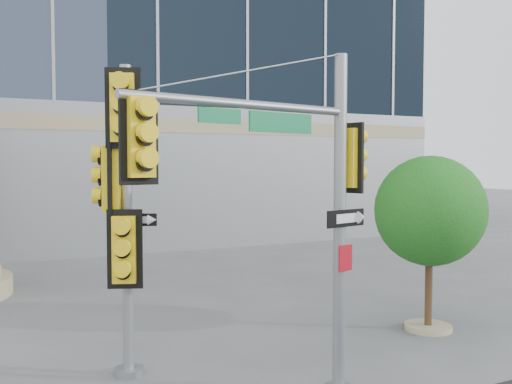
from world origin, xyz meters
name	(u,v)px	position (x,y,z in m)	size (l,w,h in m)	color
ground	(280,373)	(0.00, 0.00, 0.00)	(120.00, 120.00, 0.00)	#545456
main_signal_pole	(295,187)	(-0.50, -1.37, 3.32)	(4.11, 1.28, 5.37)	slate
secondary_signal_pole	(122,195)	(-2.48, 1.01, 3.13)	(0.90, 0.89, 5.33)	slate
street_tree	(431,215)	(4.22, 0.85, 2.53)	(2.46, 2.40, 3.84)	tan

